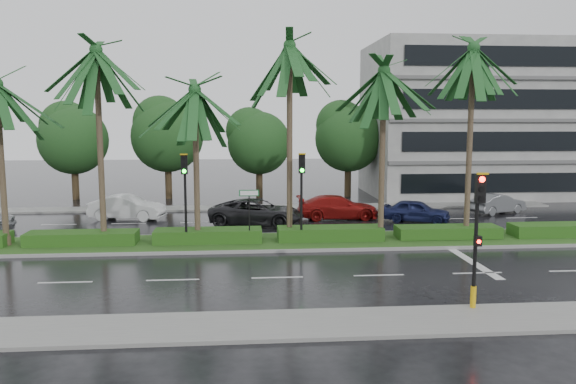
{
  "coord_description": "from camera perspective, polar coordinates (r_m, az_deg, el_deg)",
  "views": [
    {
      "loc": [
        -1.3,
        -26.07,
        6.1
      ],
      "look_at": [
        0.95,
        1.5,
        2.49
      ],
      "focal_mm": 35.0,
      "sensor_mm": 36.0,
      "label": 1
    }
  ],
  "objects": [
    {
      "name": "street_sign",
      "position": [
        26.85,
        -3.97,
        -1.1
      ],
      "size": [
        0.95,
        0.09,
        2.6
      ],
      "color": "black",
      "rests_on": "median"
    },
    {
      "name": "hedge",
      "position": [
        27.68,
        -1.87,
        -4.35
      ],
      "size": [
        35.2,
        1.4,
        0.6
      ],
      "color": "#1E4F16",
      "rests_on": "median"
    },
    {
      "name": "car_darkgrey",
      "position": [
        32.44,
        -3.18,
        -2.06
      ],
      "size": [
        3.76,
        5.89,
        1.51
      ],
      "primitive_type": "imported",
      "rotation": [
        0.0,
        0.0,
        1.32
      ],
      "color": "black",
      "rests_on": "ground"
    },
    {
      "name": "median",
      "position": [
        27.76,
        -1.87,
        -5.1
      ],
      "size": [
        36.0,
        4.0,
        0.15
      ],
      "color": "gray",
      "rests_on": "ground"
    },
    {
      "name": "car_red",
      "position": [
        34.57,
        5.06,
        -1.55
      ],
      "size": [
        2.04,
        4.98,
        1.44
      ],
      "primitive_type": "imported",
      "rotation": [
        0.0,
        0.0,
        1.57
      ],
      "color": "maroon",
      "rests_on": "ground"
    },
    {
      "name": "signal_median_left",
      "position": [
        26.69,
        -10.43,
        0.63
      ],
      "size": [
        0.34,
        0.42,
        4.36
      ],
      "color": "black",
      "rests_on": "median"
    },
    {
      "name": "car_white",
      "position": [
        35.56,
        -16.03,
        -1.52
      ],
      "size": [
        2.48,
        4.76,
        1.49
      ],
      "primitive_type": "imported",
      "rotation": [
        0.0,
        0.0,
        1.36
      ],
      "color": "silver",
      "rests_on": "ground"
    },
    {
      "name": "palm_row",
      "position": [
        27.15,
        -4.62,
        11.41
      ],
      "size": [
        26.3,
        4.2,
        10.23
      ],
      "color": "#3C2E22",
      "rests_on": "median"
    },
    {
      "name": "near_sidewalk",
      "position": [
        17.03,
        0.03,
        -13.35
      ],
      "size": [
        40.0,
        2.4,
        0.12
      ],
      "primitive_type": "cube",
      "color": "slate",
      "rests_on": "ground"
    },
    {
      "name": "ground",
      "position": [
        26.81,
        -1.76,
        -5.73
      ],
      "size": [
        120.0,
        120.0,
        0.0
      ],
      "primitive_type": "plane",
      "color": "black",
      "rests_on": "ground"
    },
    {
      "name": "bg_trees",
      "position": [
        43.69,
        -3.21,
        5.77
      ],
      "size": [
        33.17,
        5.46,
        7.88
      ],
      "color": "#332517",
      "rests_on": "ground"
    },
    {
      "name": "car_blue",
      "position": [
        34.26,
        12.91,
        -1.88
      ],
      "size": [
        2.98,
        4.21,
        1.33
      ],
      "primitive_type": "imported",
      "rotation": [
        0.0,
        0.0,
        1.17
      ],
      "color": "#1A214E",
      "rests_on": "ground"
    },
    {
      "name": "lane_markings",
      "position": [
        26.71,
        4.84,
        -5.79
      ],
      "size": [
        34.0,
        13.06,
        0.01
      ],
      "color": "silver",
      "rests_on": "ground"
    },
    {
      "name": "building",
      "position": [
        47.72,
        18.03,
        6.95
      ],
      "size": [
        16.0,
        10.0,
        12.0
      ],
      "primitive_type": "cube",
      "color": "gray",
      "rests_on": "ground"
    },
    {
      "name": "signal_near",
      "position": [
        18.56,
        18.66,
        -4.14
      ],
      "size": [
        0.34,
        0.45,
        4.36
      ],
      "color": "black",
      "rests_on": "near_sidewalk"
    },
    {
      "name": "signal_median_right",
      "position": [
        26.7,
        1.4,
        0.76
      ],
      "size": [
        0.34,
        0.42,
        4.36
      ],
      "color": "black",
      "rests_on": "median"
    },
    {
      "name": "far_sidewalk",
      "position": [
        38.57,
        -2.67,
        -1.58
      ],
      "size": [
        40.0,
        2.0,
        0.12
      ],
      "primitive_type": "cube",
      "color": "slate",
      "rests_on": "ground"
    },
    {
      "name": "car_grey",
      "position": [
        38.91,
        20.53,
        -1.11
      ],
      "size": [
        2.8,
        4.11,
        1.28
      ],
      "primitive_type": "imported",
      "rotation": [
        0.0,
        0.0,
        1.98
      ],
      "color": "#5D6063",
      "rests_on": "ground"
    }
  ]
}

